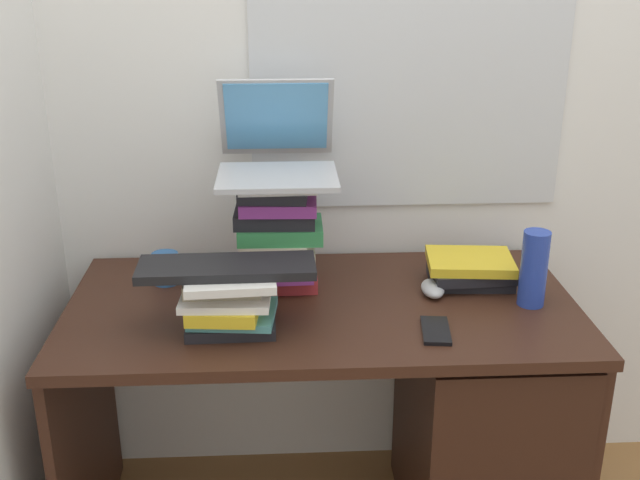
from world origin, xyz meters
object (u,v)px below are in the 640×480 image
object	(u,v)px
book_stack_side	(471,270)
water_bottle	(534,269)
laptop	(277,151)
cell_phone	(436,331)
desk	(443,413)
book_stack_tall	(277,234)
book_stack_keyboard_riser	(228,300)
computer_mouse	(433,289)
mug	(166,268)
keyboard	(227,268)

from	to	relation	value
book_stack_side	water_bottle	size ratio (longest dim) A/B	1.22
laptop	cell_phone	size ratio (longest dim) A/B	2.58
laptop	water_bottle	size ratio (longest dim) A/B	1.74
desk	water_bottle	world-z (taller)	water_bottle
desk	book_stack_tall	world-z (taller)	book_stack_tall
laptop	book_stack_tall	bearing A→B (deg)	-92.37
desk	book_stack_keyboard_riser	xyz separation A→B (m)	(-0.57, -0.11, 0.41)
book_stack_side	laptop	xyz separation A→B (m)	(-0.52, 0.08, 0.32)
book_stack_keyboard_riser	water_bottle	size ratio (longest dim) A/B	1.16
book_stack_side	computer_mouse	bearing A→B (deg)	-153.13
book_stack_keyboard_riser	laptop	world-z (taller)	laptop
book_stack_keyboard_riser	cell_phone	world-z (taller)	book_stack_keyboard_riser
computer_mouse	mug	distance (m)	0.73
book_stack_keyboard_riser	keyboard	xyz separation A→B (m)	(0.00, 0.00, 0.09)
keyboard	water_bottle	distance (m)	0.78
laptop	mug	bearing A→B (deg)	-175.68
book_stack_tall	mug	distance (m)	0.33
book_stack_keyboard_riser	book_stack_side	size ratio (longest dim) A/B	0.95
book_stack_keyboard_riser	book_stack_side	distance (m)	0.69
book_stack_tall	book_stack_keyboard_riser	world-z (taller)	book_stack_tall
water_bottle	cell_phone	world-z (taller)	water_bottle
computer_mouse	keyboard	bearing A→B (deg)	-163.00
book_stack_side	mug	bearing A→B (deg)	175.99
computer_mouse	water_bottle	bearing A→B (deg)	-16.14
computer_mouse	cell_phone	xyz separation A→B (m)	(-0.03, -0.21, -0.01)
desk	computer_mouse	size ratio (longest dim) A/B	12.78
book_stack_side	mug	size ratio (longest dim) A/B	2.25
book_stack_tall	book_stack_side	world-z (taller)	book_stack_tall
book_stack_tall	book_stack_side	xyz separation A→B (m)	(0.53, -0.01, -0.11)
book_stack_tall	water_bottle	world-z (taller)	book_stack_tall
computer_mouse	desk	bearing A→B (deg)	-57.29
book_stack_tall	cell_phone	distance (m)	0.50
book_stack_keyboard_riser	mug	world-z (taller)	book_stack_keyboard_riser
book_stack_tall	laptop	xyz separation A→B (m)	(0.00, 0.07, 0.21)
desk	laptop	size ratio (longest dim) A/B	3.80
mug	cell_phone	world-z (taller)	mug
desk	laptop	distance (m)	0.85
book_stack_keyboard_riser	computer_mouse	size ratio (longest dim) A/B	2.24
book_stack_tall	water_bottle	size ratio (longest dim) A/B	1.52
desk	keyboard	size ratio (longest dim) A/B	3.17
laptop	water_bottle	distance (m)	0.73
book_stack_tall	keyboard	bearing A→B (deg)	-117.25
keyboard	laptop	bearing A→B (deg)	66.90
book_stack_side	cell_phone	bearing A→B (deg)	-118.68
book_stack_tall	cell_phone	world-z (taller)	book_stack_tall
computer_mouse	water_bottle	distance (m)	0.27
desk	book_stack_tall	xyz separation A→B (m)	(-0.45, 0.13, 0.49)
mug	water_bottle	xyz separation A→B (m)	(0.96, -0.19, 0.06)
keyboard	water_bottle	world-z (taller)	water_bottle
desk	laptop	bearing A→B (deg)	155.93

